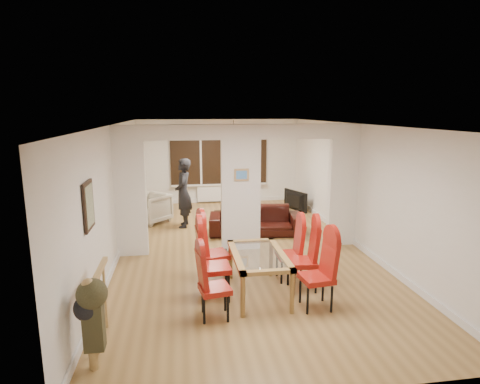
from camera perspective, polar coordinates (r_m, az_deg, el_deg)
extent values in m
cube|color=olive|center=(8.55, 0.10, -8.09)|extent=(5.00, 9.00, 0.01)
cube|color=white|center=(8.20, 0.11, 0.50)|extent=(5.00, 0.18, 2.60)
cube|color=black|center=(12.53, -2.99, 5.25)|extent=(3.00, 0.08, 1.80)
cube|color=white|center=(12.68, -2.92, -0.16)|extent=(1.40, 0.08, 0.50)
sphere|color=orange|center=(11.38, -0.94, 7.91)|extent=(0.36, 0.36, 0.36)
cube|color=gray|center=(5.84, -20.74, -1.83)|extent=(0.04, 0.52, 0.67)
cube|color=#4C8CD8|center=(8.06, 0.21, 2.46)|extent=(0.30, 0.03, 0.25)
imported|color=black|center=(9.52, 2.23, -4.03)|extent=(2.26, 1.11, 0.63)
imported|color=#BDB5A0|center=(10.66, -12.58, -2.27)|extent=(1.16, 1.16, 0.76)
imported|color=black|center=(10.03, -8.06, -0.15)|extent=(0.66, 0.47, 1.72)
imported|color=black|center=(11.76, 7.50, -1.24)|extent=(0.97, 0.51, 0.58)
cylinder|color=#143F19|center=(10.75, -2.20, -2.02)|extent=(0.07, 0.07, 0.29)
imported|color=black|center=(10.81, -1.52, -2.59)|extent=(0.21, 0.21, 0.05)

